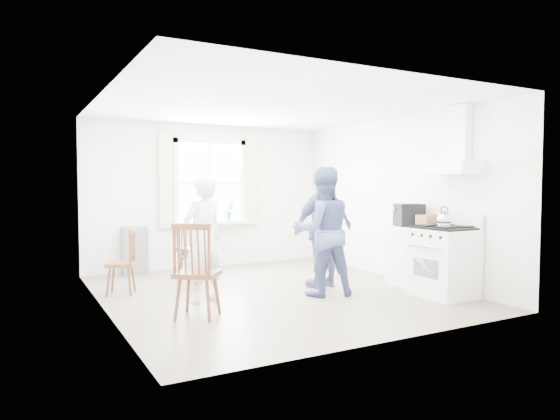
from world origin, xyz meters
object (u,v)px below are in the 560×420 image
object	(u,v)px
person_mid	(323,231)
person_right	(323,228)
stereo_stack	(409,215)
person_left	(203,239)
windsor_chair_b	(194,261)
windsor_chair_a	(201,239)
low_cabinet	(411,256)
gas_stove	(444,261)
windsor_chair_c	(128,254)

from	to	relation	value
person_mid	person_right	size ratio (longest dim) A/B	1.01
stereo_stack	person_right	bearing A→B (deg)	152.83
stereo_stack	person_left	size ratio (longest dim) A/B	0.28
windsor_chair_b	person_right	distance (m)	2.41
windsor_chair_a	windsor_chair_b	distance (m)	2.28
person_mid	person_right	distance (m)	0.55
low_cabinet	windsor_chair_b	size ratio (longest dim) A/B	0.82
stereo_stack	gas_stove	bearing A→B (deg)	-93.05
person_left	person_mid	bearing A→B (deg)	147.30
low_cabinet	person_mid	xyz separation A→B (m)	(-1.46, 0.15, 0.43)
gas_stove	low_cabinet	bearing A→B (deg)	84.32
windsor_chair_a	person_mid	xyz separation A→B (m)	(1.12, -1.76, 0.22)
person_left	windsor_chair_b	bearing A→B (deg)	45.93
low_cabinet	person_left	distance (m)	3.10
stereo_stack	person_right	world-z (taller)	person_right
low_cabinet	stereo_stack	xyz separation A→B (m)	(-0.03, 0.02, 0.62)
person_right	windsor_chair_a	bearing A→B (deg)	-47.51
low_cabinet	windsor_chair_c	size ratio (longest dim) A/B	0.98
windsor_chair_a	person_mid	distance (m)	2.10
windsor_chair_a	person_mid	world-z (taller)	person_mid
person_mid	windsor_chair_b	bearing A→B (deg)	25.27
windsor_chair_a	person_mid	size ratio (longest dim) A/B	0.61
stereo_stack	windsor_chair_a	xyz separation A→B (m)	(-2.56, 1.89, -0.41)
windsor_chair_a	windsor_chair_c	size ratio (longest dim) A/B	1.18
person_mid	windsor_chair_a	bearing A→B (deg)	-42.69
gas_stove	low_cabinet	world-z (taller)	gas_stove
person_mid	gas_stove	bearing A→B (deg)	163.59
windsor_chair_b	person_right	xyz separation A→B (m)	(2.26, 0.81, 0.20)
gas_stove	windsor_chair_a	distance (m)	3.63
gas_stove	windsor_chair_a	xyz separation A→B (m)	(-2.52, 2.61, 0.17)
low_cabinet	windsor_chair_c	xyz separation A→B (m)	(-3.79, 1.50, 0.11)
person_left	person_mid	xyz separation A→B (m)	(1.56, -0.42, 0.06)
person_left	windsor_chair_c	bearing A→B (deg)	-68.23
windsor_chair_a	person_left	world-z (taller)	person_left
low_cabinet	person_mid	size ratio (longest dim) A/B	0.51
low_cabinet	person_right	distance (m)	1.37
gas_stove	person_mid	size ratio (longest dim) A/B	0.64
windsor_chair_c	person_mid	xyz separation A→B (m)	(2.32, -1.35, 0.32)
windsor_chair_a	person_right	xyz separation A→B (m)	(1.43, -1.31, 0.21)
windsor_chair_c	person_left	world-z (taller)	person_left
windsor_chair_b	stereo_stack	bearing A→B (deg)	3.99
windsor_chair_a	windsor_chair_c	bearing A→B (deg)	-161.20
stereo_stack	windsor_chair_c	xyz separation A→B (m)	(-3.76, 1.48, -0.51)
windsor_chair_a	windsor_chair_b	size ratio (longest dim) A/B	0.98
windsor_chair_a	low_cabinet	bearing A→B (deg)	-36.39
windsor_chair_b	windsor_chair_c	xyz separation A→B (m)	(-0.37, 1.71, -0.11)
windsor_chair_c	low_cabinet	bearing A→B (deg)	-21.58
windsor_chair_a	windsor_chair_b	xyz separation A→B (m)	(-0.83, -2.12, 0.01)
stereo_stack	windsor_chair_b	world-z (taller)	stereo_stack
stereo_stack	windsor_chair_a	world-z (taller)	stereo_stack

